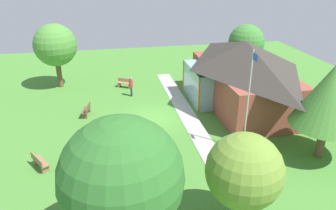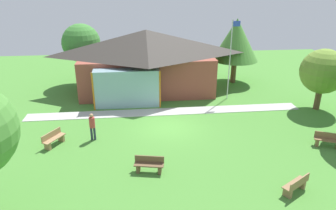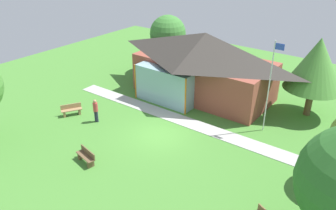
{
  "view_description": "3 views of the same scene",
  "coord_description": "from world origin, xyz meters",
  "px_view_note": "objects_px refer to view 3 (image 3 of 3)",
  "views": [
    {
      "loc": [
        21.46,
        -3.23,
        10.74
      ],
      "look_at": [
        -0.04,
        1.01,
        1.0
      ],
      "focal_mm": 34.45,
      "sensor_mm": 36.0,
      "label": 1
    },
    {
      "loc": [
        -1.98,
        -18.65,
        9.23
      ],
      "look_at": [
        0.02,
        1.04,
        1.14
      ],
      "focal_mm": 33.66,
      "sensor_mm": 36.0,
      "label": 2
    },
    {
      "loc": [
        12.23,
        -15.35,
        12.06
      ],
      "look_at": [
        -0.81,
        1.96,
        1.22
      ],
      "focal_mm": 36.48,
      "sensor_mm": 36.0,
      "label": 3
    }
  ],
  "objects_px": {
    "visitor_strolling_lawn": "(96,109)",
    "tree_behind_pavilion_right": "(317,64)",
    "flagpole": "(270,84)",
    "bench_front_center": "(86,157)",
    "tree_behind_pavilion_left": "(168,34)",
    "pavilion": "(202,64)",
    "bench_mid_left": "(72,110)"
  },
  "relations": [
    {
      "from": "visitor_strolling_lawn",
      "to": "tree_behind_pavilion_right",
      "type": "height_order",
      "value": "tree_behind_pavilion_right"
    },
    {
      "from": "flagpole",
      "to": "tree_behind_pavilion_right",
      "type": "bearing_deg",
      "value": 67.9
    },
    {
      "from": "bench_front_center",
      "to": "tree_behind_pavilion_left",
      "type": "height_order",
      "value": "tree_behind_pavilion_left"
    },
    {
      "from": "pavilion",
      "to": "tree_behind_pavilion_left",
      "type": "xyz_separation_m",
      "value": [
        -5.6,
        2.77,
        1.01
      ]
    },
    {
      "from": "flagpole",
      "to": "tree_behind_pavilion_left",
      "type": "height_order",
      "value": "flagpole"
    },
    {
      "from": "bench_mid_left",
      "to": "tree_behind_pavilion_left",
      "type": "relative_size",
      "value": 0.28
    },
    {
      "from": "tree_behind_pavilion_right",
      "to": "tree_behind_pavilion_left",
      "type": "height_order",
      "value": "tree_behind_pavilion_right"
    },
    {
      "from": "bench_front_center",
      "to": "pavilion",
      "type": "bearing_deg",
      "value": -80.2
    },
    {
      "from": "pavilion",
      "to": "tree_behind_pavilion_right",
      "type": "relative_size",
      "value": 2.03
    },
    {
      "from": "bench_mid_left",
      "to": "tree_behind_pavilion_left",
      "type": "height_order",
      "value": "tree_behind_pavilion_left"
    },
    {
      "from": "tree_behind_pavilion_right",
      "to": "visitor_strolling_lawn",
      "type": "bearing_deg",
      "value": -139.02
    },
    {
      "from": "flagpole",
      "to": "tree_behind_pavilion_left",
      "type": "distance_m",
      "value": 13.16
    },
    {
      "from": "visitor_strolling_lawn",
      "to": "tree_behind_pavilion_right",
      "type": "bearing_deg",
      "value": 36.03
    },
    {
      "from": "pavilion",
      "to": "flagpole",
      "type": "distance_m",
      "value": 6.97
    },
    {
      "from": "bench_front_center",
      "to": "tree_behind_pavilion_left",
      "type": "relative_size",
      "value": 0.28
    },
    {
      "from": "pavilion",
      "to": "bench_mid_left",
      "type": "bearing_deg",
      "value": -123.16
    },
    {
      "from": "bench_front_center",
      "to": "visitor_strolling_lawn",
      "type": "bearing_deg",
      "value": -37.84
    },
    {
      "from": "bench_mid_left",
      "to": "bench_front_center",
      "type": "bearing_deg",
      "value": 89.54
    },
    {
      "from": "tree_behind_pavilion_left",
      "to": "visitor_strolling_lawn",
      "type": "bearing_deg",
      "value": -79.67
    },
    {
      "from": "tree_behind_pavilion_right",
      "to": "tree_behind_pavilion_left",
      "type": "xyz_separation_m",
      "value": [
        -13.79,
        1.02,
        -0.24
      ]
    },
    {
      "from": "tree_behind_pavilion_left",
      "to": "tree_behind_pavilion_right",
      "type": "bearing_deg",
      "value": -4.23
    },
    {
      "from": "flagpole",
      "to": "tree_behind_pavilion_left",
      "type": "bearing_deg",
      "value": 157.03
    },
    {
      "from": "pavilion",
      "to": "tree_behind_pavilion_right",
      "type": "distance_m",
      "value": 8.47
    },
    {
      "from": "visitor_strolling_lawn",
      "to": "tree_behind_pavilion_right",
      "type": "xyz_separation_m",
      "value": [
        11.74,
        10.2,
        2.96
      ]
    },
    {
      "from": "pavilion",
      "to": "bench_front_center",
      "type": "xyz_separation_m",
      "value": [
        -0.33,
        -12.18,
        -2.33
      ]
    },
    {
      "from": "bench_front_center",
      "to": "tree_behind_pavilion_right",
      "type": "relative_size",
      "value": 0.27
    },
    {
      "from": "bench_mid_left",
      "to": "tree_behind_pavilion_right",
      "type": "bearing_deg",
      "value": 158.01
    },
    {
      "from": "pavilion",
      "to": "flagpole",
      "type": "xyz_separation_m",
      "value": [
        6.52,
        -2.36,
        0.73
      ]
    },
    {
      "from": "pavilion",
      "to": "tree_behind_pavilion_right",
      "type": "height_order",
      "value": "tree_behind_pavilion_right"
    },
    {
      "from": "bench_front_center",
      "to": "bench_mid_left",
      "type": "relative_size",
      "value": 1.03
    },
    {
      "from": "flagpole",
      "to": "bench_mid_left",
      "type": "height_order",
      "value": "flagpole"
    },
    {
      "from": "tree_behind_pavilion_right",
      "to": "tree_behind_pavilion_left",
      "type": "bearing_deg",
      "value": 175.77
    }
  ]
}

